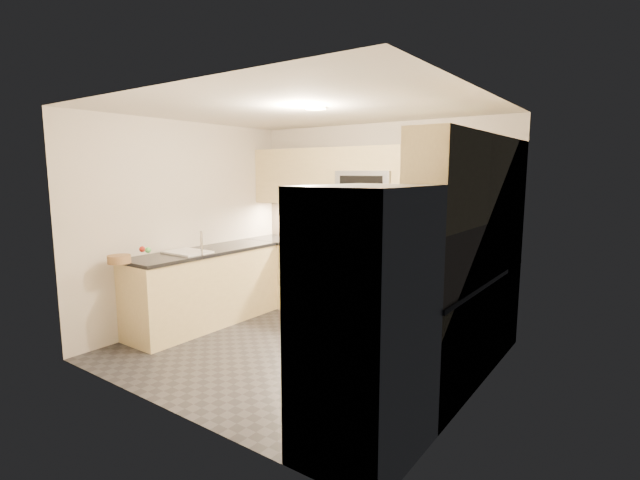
{
  "coord_description": "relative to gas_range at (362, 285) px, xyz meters",
  "views": [
    {
      "loc": [
        2.92,
        -3.7,
        1.88
      ],
      "look_at": [
        0.0,
        0.35,
        1.15
      ],
      "focal_mm": 26.0,
      "sensor_mm": 36.0,
      "label": 1
    }
  ],
  "objects": [
    {
      "name": "floor",
      "position": [
        0.0,
        -1.28,
        -0.46
      ],
      "size": [
        3.6,
        3.2,
        0.0
      ],
      "primitive_type": "cube",
      "color": "black",
      "rests_on": "ground"
    },
    {
      "name": "ceiling",
      "position": [
        0.0,
        -1.28,
        2.04
      ],
      "size": [
        3.6,
        3.2,
        0.02
      ],
      "primitive_type": "cube",
      "color": "beige",
      "rests_on": "wall_back"
    },
    {
      "name": "wall_back",
      "position": [
        0.0,
        0.32,
        0.79
      ],
      "size": [
        3.6,
        0.02,
        2.5
      ],
      "primitive_type": "cube",
      "color": "beige",
      "rests_on": "floor"
    },
    {
      "name": "wall_front",
      "position": [
        0.0,
        -2.88,
        0.79
      ],
      "size": [
        3.6,
        0.02,
        2.5
      ],
      "primitive_type": "cube",
      "color": "beige",
      "rests_on": "floor"
    },
    {
      "name": "wall_left",
      "position": [
        -1.8,
        -1.28,
        0.79
      ],
      "size": [
        0.02,
        3.2,
        2.5
      ],
      "primitive_type": "cube",
      "color": "beige",
      "rests_on": "floor"
    },
    {
      "name": "wall_right",
      "position": [
        1.8,
        -1.28,
        0.79
      ],
      "size": [
        0.02,
        3.2,
        2.5
      ],
      "primitive_type": "cube",
      "color": "beige",
      "rests_on": "floor"
    },
    {
      "name": "base_cab_back_left",
      "position": [
        -1.09,
        0.02,
        -0.01
      ],
      "size": [
        1.42,
        0.6,
        0.9
      ],
      "primitive_type": "cube",
      "color": "#DAC183",
      "rests_on": "floor"
    },
    {
      "name": "base_cab_back_right",
      "position": [
        1.09,
        0.02,
        -0.01
      ],
      "size": [
        1.42,
        0.6,
        0.9
      ],
      "primitive_type": "cube",
      "color": "#DAC183",
      "rests_on": "floor"
    },
    {
      "name": "base_cab_right",
      "position": [
        1.5,
        -1.12,
        -0.01
      ],
      "size": [
        0.6,
        1.7,
        0.9
      ],
      "primitive_type": "cube",
      "color": "#DAC183",
      "rests_on": "floor"
    },
    {
      "name": "base_cab_peninsula",
      "position": [
        -1.5,
        -1.28,
        -0.01
      ],
      "size": [
        0.6,
        2.0,
        0.9
      ],
      "primitive_type": "cube",
      "color": "#DAC183",
      "rests_on": "floor"
    },
    {
      "name": "countertop_back_left",
      "position": [
        -1.09,
        0.02,
        0.47
      ],
      "size": [
        1.42,
        0.63,
        0.04
      ],
      "primitive_type": "cube",
      "color": "black",
      "rests_on": "base_cab_back_left"
    },
    {
      "name": "countertop_back_right",
      "position": [
        1.09,
        0.02,
        0.47
      ],
      "size": [
        1.42,
        0.63,
        0.04
      ],
      "primitive_type": "cube",
      "color": "black",
      "rests_on": "base_cab_back_right"
    },
    {
      "name": "countertop_right",
      "position": [
        1.5,
        -1.12,
        0.47
      ],
      "size": [
        0.63,
        1.7,
        0.04
      ],
      "primitive_type": "cube",
      "color": "black",
      "rests_on": "base_cab_right"
    },
    {
      "name": "countertop_peninsula",
      "position": [
        -1.5,
        -1.28,
        0.47
      ],
      "size": [
        0.63,
        2.0,
        0.04
      ],
      "primitive_type": "cube",
      "color": "black",
      "rests_on": "base_cab_peninsula"
    },
    {
      "name": "upper_cab_back",
      "position": [
        0.0,
        0.15,
        1.37
      ],
      "size": [
        3.6,
        0.35,
        0.75
      ],
      "primitive_type": "cube",
      "color": "#DAC183",
      "rests_on": "wall_back"
    },
    {
      "name": "upper_cab_right",
      "position": [
        1.62,
        -1.0,
        1.37
      ],
      "size": [
        0.35,
        1.95,
        0.75
      ],
      "primitive_type": "cube",
      "color": "#DAC183",
      "rests_on": "wall_right"
    },
    {
      "name": "backsplash_back",
      "position": [
        0.0,
        0.32,
        0.74
      ],
      "size": [
        3.6,
        0.01,
        0.51
      ],
      "primitive_type": "cube",
      "color": "tan",
      "rests_on": "wall_back"
    },
    {
      "name": "backsplash_right",
      "position": [
        1.8,
        -0.82,
        0.74
      ],
      "size": [
        0.01,
        2.3,
        0.51
      ],
      "primitive_type": "cube",
      "color": "tan",
      "rests_on": "wall_right"
    },
    {
      "name": "gas_range",
      "position": [
        0.0,
        0.0,
        0.0
      ],
      "size": [
        0.76,
        0.65,
        0.91
      ],
      "primitive_type": "cube",
      "color": "#979A9E",
      "rests_on": "floor"
    },
    {
      "name": "range_cooktop",
      "position": [
        0.0,
        0.0,
        0.46
      ],
      "size": [
        0.76,
        0.65,
        0.03
      ],
      "primitive_type": "cube",
      "color": "black",
      "rests_on": "gas_range"
    },
    {
      "name": "oven_door_glass",
      "position": [
        0.0,
        -0.33,
        -0.01
      ],
      "size": [
        0.62,
        0.02,
        0.45
      ],
      "primitive_type": "cube",
      "color": "black",
      "rests_on": "gas_range"
    },
    {
      "name": "oven_handle",
      "position": [
        0.0,
        -0.35,
        0.26
      ],
      "size": [
        0.6,
        0.02,
        0.02
      ],
      "primitive_type": "cylinder",
      "rotation": [
        0.0,
        1.57,
        0.0
      ],
      "color": "#B2B5BA",
      "rests_on": "gas_range"
    },
    {
      "name": "microwave",
      "position": [
        0.0,
        0.12,
        1.24
      ],
      "size": [
        0.76,
        0.4,
        0.4
      ],
      "primitive_type": "cube",
      "color": "#95989C",
      "rests_on": "upper_cab_back"
    },
    {
      "name": "microwave_door",
      "position": [
        0.0,
        -0.08,
        1.24
      ],
      "size": [
        0.6,
        0.01,
        0.28
      ],
      "primitive_type": "cube",
      "color": "black",
      "rests_on": "microwave"
    },
    {
      "name": "refrigerator",
      "position": [
        1.45,
        -2.43,
        0.45
      ],
      "size": [
        0.7,
        0.9,
        1.8
      ],
      "primitive_type": "cube",
      "color": "#9B9EA3",
      "rests_on": "floor"
    },
    {
      "name": "fridge_handle_left",
      "position": [
        1.08,
        -2.61,
        0.49
      ],
      "size": [
        0.02,
        0.02,
        1.2
      ],
      "primitive_type": "cylinder",
      "color": "#B2B5BA",
      "rests_on": "refrigerator"
    },
    {
      "name": "fridge_handle_right",
      "position": [
        1.08,
        -2.25,
        0.49
      ],
      "size": [
        0.02,
        0.02,
        1.2
      ],
      "primitive_type": "cylinder",
      "color": "#B2B5BA",
      "rests_on": "refrigerator"
    },
    {
      "name": "sink_basin",
      "position": [
        -1.5,
        -1.53,
        0.42
      ],
      "size": [
        0.52,
        0.38,
        0.16
      ],
      "primitive_type": "cube",
      "color": "white",
      "rests_on": "base_cab_peninsula"
    },
    {
      "name": "faucet",
      "position": [
        -1.24,
        -1.53,
        0.62
      ],
      "size": [
        0.03,
        0.03,
        0.28
      ],
      "primitive_type": "cylinder",
      "color": "silver",
      "rests_on": "countertop_peninsula"
    },
    {
      "name": "utensil_bowl",
      "position": [
        1.38,
        -0.01,
        0.57
      ],
      "size": [
        0.34,
        0.34,
        0.17
      ],
      "primitive_type": "cylinder",
      "rotation": [
        0.0,
        0.0,
        -0.15
      ],
      "color": "#6EB34C",
      "rests_on": "countertop_back_right"
    },
    {
      "name": "cutting_board",
      "position": [
        -0.54,
        0.06,
        0.49
      ],
      "size": [
        0.49,
        0.43,
        0.01
      ],
      "primitive_type": "cube",
      "rotation": [
        0.0,
        0.0,
        -0.39
      ],
      "color": "#CC6D13",
      "rests_on": "countertop_back_left"
    },
    {
      "name": "fruit_basket",
      "position": [
        -1.56,
        -2.35,
        0.53
      ],
      "size": [
        0.29,
        0.29,
        0.08
      ],
      "primitive_type": "cylinder",
      "rotation": [
        0.0,
        0.0,
        -0.3
      ],
      "color": "#977046",
      "rests_on": "countertop_peninsula"
    },
    {
      "name": "fruit_apple",
      "position": [
        -1.54,
        -2.08,
        0.6
      ],
      "size": [
        0.06,
        0.06,
        0.06
      ],
      "primitive_type": "sphere",
      "color": "#A61E13",
      "rests_on": "fruit_basket"
    },
    {
      "name": "fruit_pear",
      "position": [
        -1.44,
        -2.08,
        0.6
      ],
      "size": [
        0.06,
        0.06,
        0.06
      ],
      "primitive_type": "sphere",
      "color": "#4BB051",
      "rests_on": "fruit_basket"
    },
    {
      "name": "dish_towel_check",
      "position": [
        -0.2,
        -0.37,
        0.1
      ],
      "size": [
        0.18,
        0.03,
        0.33
      ],
      "primitive_type": "cube",
      "rotation": [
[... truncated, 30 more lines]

